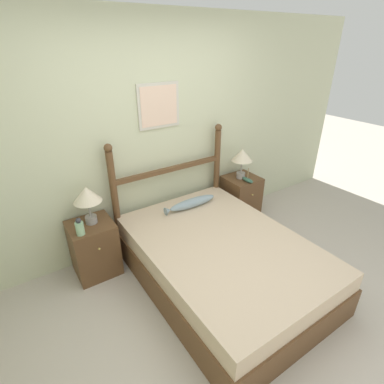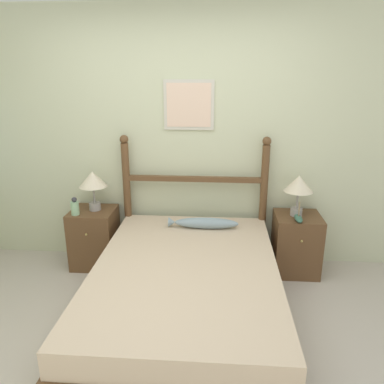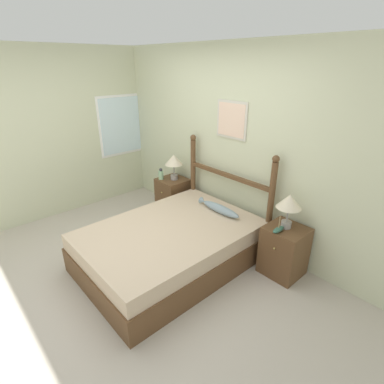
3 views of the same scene
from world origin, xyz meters
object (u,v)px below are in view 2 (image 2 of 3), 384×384
at_px(nightstand_left, 95,237).
at_px(table_lamp_left, 93,181).
at_px(bed, 186,293).
at_px(bottle, 75,207).
at_px(fish_pillow, 204,223).
at_px(nightstand_right, 296,244).
at_px(model_boat, 298,218).
at_px(table_lamp_right, 299,186).

relative_size(nightstand_left, table_lamp_left, 1.49).
height_order(bed, bottle, bottle).
relative_size(bottle, fish_pillow, 0.27).
bearing_deg(bottle, nightstand_right, 3.45).
height_order(model_boat, fish_pillow, model_boat).
xyz_separation_m(nightstand_right, fish_pillow, (-0.91, -0.13, 0.25)).
relative_size(nightstand_left, nightstand_right, 1.00).
bearing_deg(nightstand_left, nightstand_right, 0.00).
xyz_separation_m(bed, table_lamp_right, (1.00, 0.87, 0.65)).
relative_size(bed, nightstand_left, 3.46).
bearing_deg(fish_pillow, nightstand_left, 173.28).
bearing_deg(model_boat, nightstand_left, 176.20).
distance_m(nightstand_left, fish_pillow, 1.17).
distance_m(table_lamp_left, fish_pillow, 1.17).
bearing_deg(nightstand_right, bed, -139.95).
xyz_separation_m(nightstand_left, fish_pillow, (1.14, -0.13, 0.25)).
relative_size(table_lamp_left, model_boat, 2.12).
xyz_separation_m(bed, table_lamp_left, (-1.00, 0.88, 0.65)).
bearing_deg(nightstand_left, table_lamp_right, 0.19).
relative_size(table_lamp_right, model_boat, 2.12).
bearing_deg(bed, bottle, 147.51).
bearing_deg(nightstand_left, bottle, -133.17).
bearing_deg(bottle, bed, -32.49).
height_order(nightstand_left, fish_pillow, fish_pillow).
distance_m(bed, table_lamp_right, 1.48).
relative_size(nightstand_right, table_lamp_left, 1.49).
bearing_deg(bottle, nightstand_left, 46.83).
xyz_separation_m(table_lamp_left, table_lamp_right, (2.00, -0.01, 0.00)).
xyz_separation_m(table_lamp_left, fish_pillow, (1.11, -0.15, -0.35)).
xyz_separation_m(table_lamp_left, model_boat, (1.99, -0.15, -0.27)).
xyz_separation_m(bed, fish_pillow, (0.11, 0.73, 0.30)).
bearing_deg(fish_pillow, table_lamp_left, 172.33).
bearing_deg(model_boat, bed, -143.83).
height_order(nightstand_right, bottle, bottle).
distance_m(bed, nightstand_left, 1.34).
xyz_separation_m(table_lamp_right, fish_pillow, (-0.89, -0.14, -0.35)).
relative_size(table_lamp_right, bottle, 2.23).
bearing_deg(bed, nightstand_left, 139.95).
bearing_deg(table_lamp_left, bottle, -135.31).
bearing_deg(model_boat, table_lamp_left, 175.71).
height_order(table_lamp_left, fish_pillow, table_lamp_left).
height_order(table_lamp_right, model_boat, table_lamp_right).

